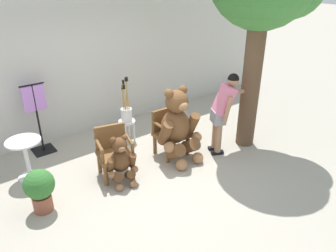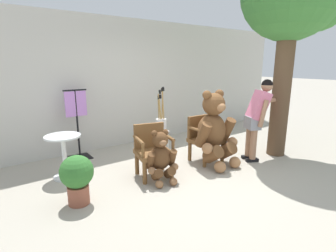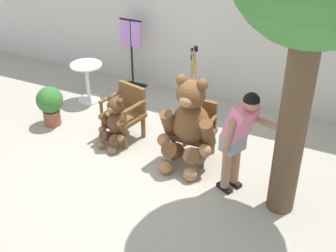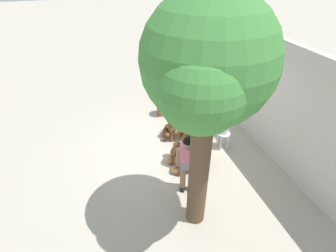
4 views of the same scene
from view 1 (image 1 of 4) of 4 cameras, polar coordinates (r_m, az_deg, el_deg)
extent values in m
plane|color=#A8A091|center=(5.76, -1.73, -8.28)|extent=(60.00, 60.00, 0.00)
cube|color=beige|center=(7.10, -13.50, 10.26)|extent=(10.00, 0.16, 2.80)
cube|color=brown|center=(5.57, -9.23, -4.99)|extent=(0.66, 0.63, 0.07)
cylinder|color=brown|center=(5.47, -10.78, -8.49)|extent=(0.07, 0.07, 0.37)
cylinder|color=brown|center=(5.57, -6.17, -7.48)|extent=(0.07, 0.07, 0.37)
cylinder|color=brown|center=(5.82, -11.83, -6.32)|extent=(0.07, 0.07, 0.37)
cylinder|color=brown|center=(5.91, -7.49, -5.41)|extent=(0.07, 0.07, 0.37)
cube|color=brown|center=(5.65, -10.05, -1.75)|extent=(0.52, 0.18, 0.42)
cylinder|color=brown|center=(5.40, -11.97, -3.20)|extent=(0.16, 0.48, 0.06)
cylinder|color=brown|center=(5.27, -11.32, -5.26)|extent=(0.05, 0.05, 0.22)
cylinder|color=brown|center=(5.50, -6.91, -2.19)|extent=(0.16, 0.48, 0.06)
cylinder|color=brown|center=(5.38, -6.15, -4.19)|extent=(0.05, 0.05, 0.22)
cube|color=brown|center=(6.13, 0.56, -1.55)|extent=(0.57, 0.53, 0.07)
cylinder|color=brown|center=(5.97, 0.00, -4.78)|extent=(0.07, 0.07, 0.37)
cylinder|color=brown|center=(6.22, 3.41, -3.48)|extent=(0.07, 0.07, 0.37)
cylinder|color=brown|center=(6.27, -2.29, -3.20)|extent=(0.07, 0.07, 0.37)
cylinder|color=brown|center=(6.51, 1.05, -2.03)|extent=(0.07, 0.07, 0.37)
cube|color=brown|center=(6.19, -0.71, 1.25)|extent=(0.52, 0.07, 0.42)
cylinder|color=brown|center=(5.89, -1.37, -0.02)|extent=(0.06, 0.48, 0.06)
cylinder|color=brown|center=(5.78, -0.16, -1.74)|extent=(0.05, 0.05, 0.22)
cylinder|color=brown|center=(6.16, 2.43, 1.19)|extent=(0.06, 0.48, 0.06)
cylinder|color=brown|center=(6.06, 3.65, -0.42)|extent=(0.05, 0.05, 0.22)
ellipsoid|color=brown|center=(5.95, 1.28, -0.08)|extent=(0.57, 0.48, 0.65)
sphere|color=brown|center=(5.72, 1.53, 4.30)|extent=(0.41, 0.41, 0.41)
ellipsoid|color=#A47148|center=(5.61, 2.62, 3.47)|extent=(0.20, 0.15, 0.15)
sphere|color=black|center=(5.60, 2.62, 3.57)|extent=(0.06, 0.06, 0.06)
sphere|color=brown|center=(5.59, 0.16, 5.68)|extent=(0.16, 0.16, 0.16)
sphere|color=brown|center=(5.77, 2.63, 6.30)|extent=(0.16, 0.16, 0.16)
cylinder|color=brown|center=(5.71, -0.46, -1.26)|extent=(0.19, 0.36, 0.49)
sphere|color=#A47148|center=(5.71, 0.19, -3.71)|extent=(0.19, 0.19, 0.19)
cylinder|color=brown|center=(6.05, 4.18, 0.31)|extent=(0.19, 0.36, 0.49)
sphere|color=#A47148|center=(6.07, 5.01, -1.92)|extent=(0.19, 0.19, 0.19)
cylinder|color=brown|center=(5.86, 1.33, -4.44)|extent=(0.24, 0.41, 0.38)
sphere|color=#A47148|center=(5.81, 2.36, -6.74)|extent=(0.21, 0.21, 0.21)
cylinder|color=brown|center=(6.05, 3.93, -3.44)|extent=(0.24, 0.41, 0.38)
sphere|color=#A47148|center=(6.02, 5.20, -5.55)|extent=(0.21, 0.21, 0.21)
ellipsoid|color=brown|center=(5.44, -8.28, -6.00)|extent=(0.40, 0.36, 0.39)
sphere|color=brown|center=(5.27, -8.43, -3.30)|extent=(0.25, 0.25, 0.25)
ellipsoid|color=#8C603D|center=(5.19, -8.08, -4.01)|extent=(0.14, 0.12, 0.09)
sphere|color=black|center=(5.19, -8.08, -3.95)|extent=(0.04, 0.04, 0.04)
sphere|color=brown|center=(5.22, -9.53, -2.42)|extent=(0.10, 0.10, 0.10)
sphere|color=brown|center=(5.26, -7.57, -2.03)|extent=(0.10, 0.10, 0.10)
cylinder|color=brown|center=(5.35, -9.97, -6.74)|extent=(0.16, 0.24, 0.30)
sphere|color=#8C603D|center=(5.36, -9.73, -8.37)|extent=(0.12, 0.12, 0.12)
cylinder|color=brown|center=(5.43, -6.22, -5.93)|extent=(0.16, 0.24, 0.30)
sphere|color=#8C603D|center=(5.44, -5.79, -7.49)|extent=(0.12, 0.12, 0.12)
cylinder|color=brown|center=(5.42, -8.76, -8.89)|extent=(0.20, 0.27, 0.23)
sphere|color=#8C603D|center=(5.39, -8.43, -10.50)|extent=(0.12, 0.12, 0.12)
cylinder|color=brown|center=(5.47, -6.63, -8.41)|extent=(0.20, 0.27, 0.23)
sphere|color=#8C603D|center=(5.44, -6.07, -9.95)|extent=(0.12, 0.12, 0.12)
cube|color=black|center=(6.37, 8.58, -4.60)|extent=(0.26, 0.19, 0.06)
cylinder|color=#A37556|center=(6.16, 8.85, -1.08)|extent=(0.12, 0.12, 0.82)
cube|color=black|center=(6.51, 8.05, -3.82)|extent=(0.26, 0.19, 0.06)
cylinder|color=#A37556|center=(6.31, 8.30, -0.35)|extent=(0.12, 0.12, 0.82)
cube|color=gray|center=(6.11, 8.74, 1.64)|extent=(0.33, 0.37, 0.24)
cube|color=pink|center=(6.02, 9.77, 4.52)|extent=(0.47, 0.45, 0.58)
sphere|color=#A37556|center=(5.95, 11.31, 7.81)|extent=(0.21, 0.21, 0.21)
sphere|color=black|center=(5.95, 11.33, 8.00)|extent=(0.21, 0.21, 0.21)
cylinder|color=#A37556|center=(6.26, 11.34, 5.71)|extent=(0.55, 0.32, 0.13)
cylinder|color=#A37556|center=(5.90, 10.33, 2.76)|extent=(0.19, 0.15, 0.51)
cylinder|color=silver|center=(6.62, -7.17, 0.80)|extent=(0.34, 0.34, 0.03)
cylinder|color=silver|center=(6.84, -6.78, -0.45)|extent=(0.04, 0.04, 0.43)
cylinder|color=silver|center=(6.76, -8.22, -0.90)|extent=(0.04, 0.04, 0.43)
cylinder|color=silver|center=(6.69, -5.90, -1.05)|extent=(0.04, 0.04, 0.43)
cylinder|color=silver|center=(6.60, -7.36, -1.52)|extent=(0.04, 0.04, 0.43)
cylinder|color=white|center=(6.56, -7.24, 1.94)|extent=(0.22, 0.22, 0.26)
cylinder|color=tan|center=(6.46, -7.77, 3.87)|extent=(0.06, 0.12, 0.59)
cylinder|color=black|center=(6.34, -7.95, 6.69)|extent=(0.05, 0.06, 0.09)
cylinder|color=tan|center=(6.45, -7.17, 4.58)|extent=(0.03, 0.08, 0.74)
cylinder|color=black|center=(6.31, -7.37, 8.05)|extent=(0.04, 0.05, 0.08)
cylinder|color=tan|center=(6.41, -6.99, 4.56)|extent=(0.12, 0.08, 0.76)
cylinder|color=black|center=(6.27, -7.20, 8.14)|extent=(0.05, 0.05, 0.09)
cylinder|color=tan|center=(6.43, -7.49, 3.86)|extent=(0.06, 0.06, 0.61)
cylinder|color=black|center=(6.31, -7.67, 6.76)|extent=(0.05, 0.05, 0.08)
cylinder|color=tan|center=(6.41, -7.61, 4.26)|extent=(0.06, 0.09, 0.70)
cylinder|color=black|center=(6.28, -7.82, 7.58)|extent=(0.05, 0.05, 0.09)
cylinder|color=silver|center=(5.78, -23.94, -2.46)|extent=(0.56, 0.56, 0.03)
cylinder|color=silver|center=(5.95, -23.32, -5.52)|extent=(0.07, 0.07, 0.69)
cylinder|color=silver|center=(6.11, -22.78, -8.16)|extent=(0.40, 0.40, 0.03)
cylinder|color=brown|center=(6.37, 14.30, 7.67)|extent=(0.35, 0.35, 2.64)
cylinder|color=brown|center=(5.25, -20.96, -12.37)|extent=(0.28, 0.28, 0.26)
sphere|color=#33702D|center=(5.06, -21.56, -9.41)|extent=(0.44, 0.44, 0.44)
cube|color=black|center=(6.87, -20.79, -3.93)|extent=(0.40, 0.40, 0.02)
cylinder|color=black|center=(6.58, -21.70, 1.11)|extent=(0.04, 0.04, 1.35)
cylinder|color=black|center=(6.35, -22.69, 6.64)|extent=(0.44, 0.03, 0.03)
cube|color=#B77AD1|center=(6.43, -22.30, 4.46)|extent=(0.40, 0.03, 0.48)
camera|label=2|loc=(1.64, -25.55, -36.34)|focal=28.00mm
camera|label=3|loc=(5.64, 70.22, 19.09)|focal=50.00mm
camera|label=4|loc=(8.22, 41.79, 27.70)|focal=28.00mm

